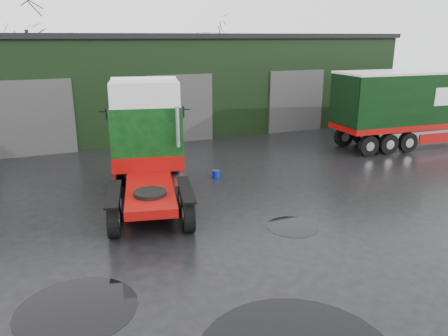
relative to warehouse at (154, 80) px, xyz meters
The scene contains 9 objects.
ground 20.35m from the warehouse, 95.71° to the right, with size 100.00×100.00×0.00m, color black.
warehouse is the anchor object (origin of this frame).
hero_tractor 16.09m from the warehouse, 105.24° to the right, with size 3.10×7.30×4.54m, color #0A340F, non-canonical shape.
lorry_right 18.40m from the warehouse, 42.05° to the right, with size 2.86×16.53×4.34m, color silver, non-canonical shape.
wash_bucket 13.69m from the warehouse, 92.90° to the right, with size 0.35×0.35×0.33m, color #061A94.
tree_back_a 12.90m from the warehouse, 128.66° to the left, with size 4.40×4.40×9.50m, color black, non-canonical shape.
tree_back_b 12.82m from the warehouse, 51.34° to the left, with size 4.40×4.40×7.50m, color black, non-canonical shape.
puddle_1 19.55m from the warehouse, 90.86° to the right, with size 1.75×1.75×0.01m, color black.
puddle_2 22.77m from the warehouse, 109.18° to the right, with size 2.84×2.84×0.01m, color black.
Camera 1 is at (-5.67, -10.79, 6.15)m, focal length 35.00 mm.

